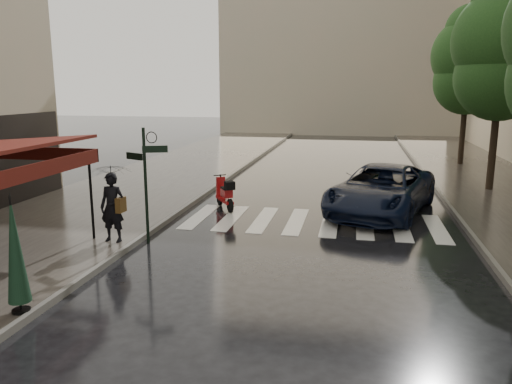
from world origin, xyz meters
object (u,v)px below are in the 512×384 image
(scooter, at_px, (225,194))
(parasol_back, at_px, (15,250))
(pedestrian_with_umbrella, at_px, (111,178))
(parked_car, at_px, (381,190))

(scooter, xyz_separation_m, parasol_back, (-1.50, -8.81, 0.77))
(pedestrian_with_umbrella, height_order, parasol_back, pedestrian_with_umbrella)
(scooter, height_order, parked_car, parked_car)
(scooter, bearing_deg, pedestrian_with_umbrella, -144.50)
(scooter, distance_m, parasol_back, 8.96)
(parked_car, height_order, parasol_back, parasol_back)
(scooter, relative_size, parked_car, 0.26)
(parasol_back, bearing_deg, pedestrian_with_umbrella, 94.63)
(scooter, distance_m, parked_car, 5.26)
(pedestrian_with_umbrella, relative_size, parked_car, 0.44)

